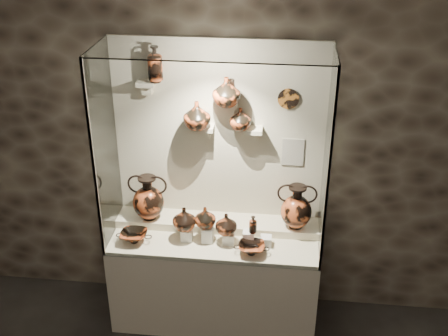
# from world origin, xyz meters

# --- Properties ---
(wall_back) EXTENTS (5.00, 0.02, 3.20)m
(wall_back) POSITION_xyz_m (0.00, 2.50, 1.60)
(wall_back) COLOR #2D231C
(wall_back) RESTS_ON ground
(plinth) EXTENTS (1.70, 0.60, 0.80)m
(plinth) POSITION_xyz_m (0.00, 2.18, 0.40)
(plinth) COLOR beige
(plinth) RESTS_ON floor
(front_tier) EXTENTS (1.68, 0.58, 0.03)m
(front_tier) POSITION_xyz_m (0.00, 2.18, 0.82)
(front_tier) COLOR beige
(front_tier) RESTS_ON plinth
(rear_tier) EXTENTS (1.70, 0.25, 0.10)m
(rear_tier) POSITION_xyz_m (0.00, 2.35, 0.85)
(rear_tier) COLOR beige
(rear_tier) RESTS_ON plinth
(back_panel) EXTENTS (1.70, 0.03, 1.60)m
(back_panel) POSITION_xyz_m (0.00, 2.50, 1.60)
(back_panel) COLOR beige
(back_panel) RESTS_ON plinth
(glass_front) EXTENTS (1.70, 0.01, 1.60)m
(glass_front) POSITION_xyz_m (0.00, 1.88, 1.60)
(glass_front) COLOR white
(glass_front) RESTS_ON plinth
(glass_left) EXTENTS (0.01, 0.60, 1.60)m
(glass_left) POSITION_xyz_m (-0.85, 2.18, 1.60)
(glass_left) COLOR white
(glass_left) RESTS_ON plinth
(glass_right) EXTENTS (0.01, 0.60, 1.60)m
(glass_right) POSITION_xyz_m (0.85, 2.18, 1.60)
(glass_right) COLOR white
(glass_right) RESTS_ON plinth
(glass_top) EXTENTS (1.70, 0.60, 0.01)m
(glass_top) POSITION_xyz_m (0.00, 2.18, 2.40)
(glass_top) COLOR white
(glass_top) RESTS_ON back_panel
(frame_post_left) EXTENTS (0.02, 0.02, 1.60)m
(frame_post_left) POSITION_xyz_m (-0.84, 1.89, 1.60)
(frame_post_left) COLOR gray
(frame_post_left) RESTS_ON plinth
(frame_post_right) EXTENTS (0.02, 0.02, 1.60)m
(frame_post_right) POSITION_xyz_m (0.84, 1.89, 1.60)
(frame_post_right) COLOR gray
(frame_post_right) RESTS_ON plinth
(pedestal_a) EXTENTS (0.09, 0.09, 0.10)m
(pedestal_a) POSITION_xyz_m (-0.22, 2.13, 0.88)
(pedestal_a) COLOR silver
(pedestal_a) RESTS_ON front_tier
(pedestal_b) EXTENTS (0.09, 0.09, 0.13)m
(pedestal_b) POSITION_xyz_m (-0.05, 2.13, 0.90)
(pedestal_b) COLOR silver
(pedestal_b) RESTS_ON front_tier
(pedestal_c) EXTENTS (0.09, 0.09, 0.09)m
(pedestal_c) POSITION_xyz_m (0.12, 2.13, 0.88)
(pedestal_c) COLOR silver
(pedestal_c) RESTS_ON front_tier
(pedestal_d) EXTENTS (0.09, 0.09, 0.12)m
(pedestal_d) POSITION_xyz_m (0.28, 2.13, 0.89)
(pedestal_d) COLOR silver
(pedestal_d) RESTS_ON front_tier
(pedestal_e) EXTENTS (0.09, 0.09, 0.08)m
(pedestal_e) POSITION_xyz_m (0.42, 2.13, 0.87)
(pedestal_e) COLOR silver
(pedestal_e) RESTS_ON front_tier
(bracket_ul) EXTENTS (0.14, 0.12, 0.04)m
(bracket_ul) POSITION_xyz_m (-0.55, 2.42, 2.05)
(bracket_ul) COLOR beige
(bracket_ul) RESTS_ON back_panel
(bracket_ca) EXTENTS (0.14, 0.12, 0.04)m
(bracket_ca) POSITION_xyz_m (-0.10, 2.42, 1.70)
(bracket_ca) COLOR beige
(bracket_ca) RESTS_ON back_panel
(bracket_cb) EXTENTS (0.10, 0.12, 0.04)m
(bracket_cb) POSITION_xyz_m (0.10, 2.42, 1.90)
(bracket_cb) COLOR beige
(bracket_cb) RESTS_ON back_panel
(bracket_cc) EXTENTS (0.14, 0.12, 0.04)m
(bracket_cc) POSITION_xyz_m (0.28, 2.42, 1.70)
(bracket_cc) COLOR beige
(bracket_cc) RESTS_ON back_panel
(amphora_left) EXTENTS (0.32, 0.32, 0.39)m
(amphora_left) POSITION_xyz_m (-0.57, 2.31, 1.10)
(amphora_left) COLOR #AF4821
(amphora_left) RESTS_ON rear_tier
(amphora_right) EXTENTS (0.38, 0.38, 0.38)m
(amphora_right) POSITION_xyz_m (0.65, 2.32, 1.09)
(amphora_right) COLOR #AF4821
(amphora_right) RESTS_ON rear_tier
(jug_a) EXTENTS (0.21, 0.21, 0.20)m
(jug_a) POSITION_xyz_m (-0.24, 2.13, 1.03)
(jug_a) COLOR #AF4821
(jug_a) RESTS_ON pedestal_a
(jug_b) EXTENTS (0.19, 0.19, 0.18)m
(jug_b) POSITION_xyz_m (-0.07, 2.15, 1.05)
(jug_b) COLOR #973B1A
(jug_b) RESTS_ON pedestal_b
(jug_c) EXTENTS (0.23, 0.23, 0.18)m
(jug_c) POSITION_xyz_m (0.10, 2.13, 1.01)
(jug_c) COLOR #AF4821
(jug_c) RESTS_ON pedestal_c
(lekythos_small) EXTENTS (0.08, 0.08, 0.17)m
(lekythos_small) POSITION_xyz_m (0.31, 2.11, 1.04)
(lekythos_small) COLOR #973B1A
(lekythos_small) RESTS_ON pedestal_d
(kylix_left) EXTENTS (0.31, 0.27, 0.11)m
(kylix_left) POSITION_xyz_m (-0.64, 2.06, 0.89)
(kylix_left) COLOR #973B1A
(kylix_left) RESTS_ON front_tier
(kylix_right) EXTENTS (0.32, 0.30, 0.11)m
(kylix_right) POSITION_xyz_m (0.31, 2.00, 0.88)
(kylix_right) COLOR #AF4821
(kylix_right) RESTS_ON front_tier
(lekythos_tall) EXTENTS (0.16, 0.16, 0.31)m
(lekythos_tall) POSITION_xyz_m (-0.47, 2.41, 2.22)
(lekythos_tall) COLOR #AF4821
(lekythos_tall) RESTS_ON bracket_ul
(ovoid_vase_a) EXTENTS (0.24, 0.24, 0.22)m
(ovoid_vase_a) POSITION_xyz_m (-0.15, 2.36, 1.83)
(ovoid_vase_a) COLOR #973B1A
(ovoid_vase_a) RESTS_ON bracket_ca
(ovoid_vase_b) EXTENTS (0.25, 0.25, 0.22)m
(ovoid_vase_b) POSITION_xyz_m (0.07, 2.36, 2.03)
(ovoid_vase_b) COLOR #973B1A
(ovoid_vase_b) RESTS_ON bracket_cb
(ovoid_vase_c) EXTENTS (0.17, 0.17, 0.17)m
(ovoid_vase_c) POSITION_xyz_m (0.18, 2.39, 1.80)
(ovoid_vase_c) COLOR #973B1A
(ovoid_vase_c) RESTS_ON bracket_cc
(wall_plate) EXTENTS (0.16, 0.02, 0.16)m
(wall_plate) POSITION_xyz_m (0.54, 2.47, 1.95)
(wall_plate) COLOR #B96A24
(wall_plate) RESTS_ON back_panel
(info_placard) EXTENTS (0.17, 0.01, 0.23)m
(info_placard) POSITION_xyz_m (0.60, 2.47, 1.50)
(info_placard) COLOR beige
(info_placard) RESTS_ON back_panel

